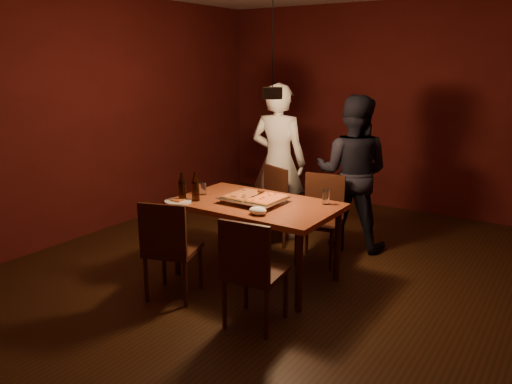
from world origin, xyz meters
The scene contains 19 objects.
room_shell centered at (0.00, 0.00, 1.40)m, with size 6.00×6.00×6.00m.
dining_table centered at (-0.13, -0.06, 0.68)m, with size 1.50×0.90×0.75m.
chair_far_left centered at (-0.50, 0.73, 0.54)m, with size 0.55×0.55×0.49m.
chair_far_right centered at (0.18, 0.70, 0.54)m, with size 0.49×0.49×0.49m.
chair_near_left centered at (-0.50, -0.86, 0.54)m, with size 0.53×0.53×0.49m.
chair_near_right centered at (0.36, -0.87, 0.54)m, with size 0.47×0.47×0.49m.
pizza_tray centered at (-0.14, -0.07, 0.77)m, with size 0.55×0.45×0.05m, color silver.
pizza_meat centered at (-0.27, -0.06, 0.81)m, with size 0.25×0.39×0.02m, color maroon.
pizza_cheese centered at (-0.01, -0.06, 0.81)m, with size 0.25×0.40×0.02m, color gold.
spatula centered at (-0.14, -0.06, 0.81)m, with size 0.09×0.24×0.04m, color silver, non-canonical shape.
beer_bottle_a centered at (-0.73, -0.40, 0.88)m, with size 0.07×0.07×0.27m.
beer_bottle_b centered at (-0.63, -0.33, 0.89)m, with size 0.07×0.07×0.27m.
water_glass_left centered at (-0.72, -0.12, 0.81)m, with size 0.07×0.07×0.11m, color silver.
water_glass_right centered at (0.43, 0.25, 0.82)m, with size 0.07×0.07×0.13m, color silver.
plate_slice centered at (-0.74, -0.46, 0.76)m, with size 0.25×0.25×0.03m.
napkin centered at (0.09, -0.37, 0.78)m, with size 0.16×0.12×0.07m, color white.
diner_white centered at (-0.58, 1.07, 0.89)m, with size 0.65×0.43×1.79m, color silver.
diner_dark centered at (0.27, 1.22, 0.84)m, with size 0.82×0.64×1.68m, color black.
pendant_lamp centered at (0.00, 0.00, 1.76)m, with size 0.18×0.18×1.10m.
Camera 1 is at (2.34, -3.76, 2.02)m, focal length 35.00 mm.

